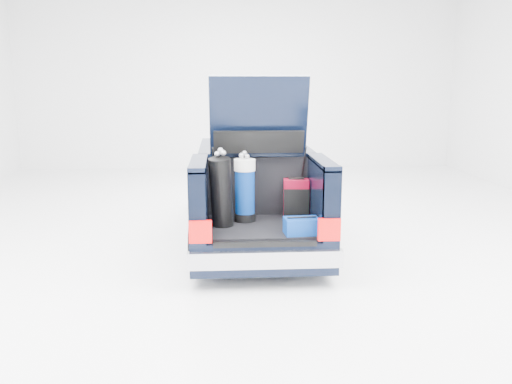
{
  "coord_description": "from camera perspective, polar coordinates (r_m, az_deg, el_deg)",
  "views": [
    {
      "loc": [
        -0.49,
        -8.12,
        2.4
      ],
      "look_at": [
        0.0,
        -0.5,
        0.83
      ],
      "focal_mm": 38.0,
      "sensor_mm": 36.0,
      "label": 1
    }
  ],
  "objects": [
    {
      "name": "ground",
      "position": [
        8.48,
        -0.22,
        -4.84
      ],
      "size": [
        14.0,
        14.0,
        0.0
      ],
      "primitive_type": "plane",
      "color": "white",
      "rests_on": "ground"
    },
    {
      "name": "car",
      "position": [
        8.41,
        -0.27,
        -0.24
      ],
      "size": [
        1.87,
        4.65,
        2.47
      ],
      "color": "black",
      "rests_on": "ground"
    },
    {
      "name": "red_suitcase",
      "position": [
        7.26,
        4.24,
        -0.69
      ],
      "size": [
        0.34,
        0.23,
        0.54
      ],
      "rotation": [
        0.0,
        0.0,
        -0.06
      ],
      "color": "maroon",
      "rests_on": "car"
    },
    {
      "name": "black_golf_bag",
      "position": [
        6.75,
        -3.69,
        -0.0
      ],
      "size": [
        0.39,
        0.45,
        0.99
      ],
      "rotation": [
        0.0,
        0.0,
        -0.37
      ],
      "color": "black",
      "rests_on": "car"
    },
    {
      "name": "blue_golf_bag",
      "position": [
        7.02,
        -1.19,
        0.25
      ],
      "size": [
        0.37,
        0.37,
        0.92
      ],
      "rotation": [
        0.0,
        0.0,
        0.43
      ],
      "color": "black",
      "rests_on": "car"
    },
    {
      "name": "blue_duffel",
      "position": [
        6.51,
        4.82,
        -3.58
      ],
      "size": [
        0.43,
        0.3,
        0.21
      ],
      "rotation": [
        0.0,
        0.0,
        0.08
      ],
      "color": "navy",
      "rests_on": "car"
    }
  ]
}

